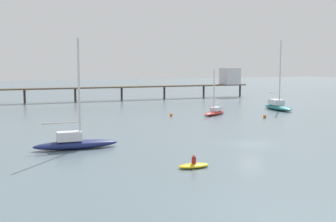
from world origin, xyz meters
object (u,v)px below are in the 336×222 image
Objects in this scene: sailboat_navy at (75,142)px; mooring_buoy_inner at (265,116)px; pier at (171,82)px; sailboat_teal at (278,106)px; sailboat_red at (215,112)px; mooring_buoy_mid at (171,115)px; dinghy_yellow at (194,165)px.

sailboat_navy is 19.51× the size of mooring_buoy_inner.
pier is 6.14× the size of sailboat_teal.
sailboat_teal is (6.99, -32.41, -3.51)m from pier.
pier is 10.37× the size of sailboat_red.
mooring_buoy_mid is at bearing -178.10° from sailboat_teal.
mooring_buoy_inner is (25.64, 23.48, 0.07)m from dinghy_yellow.
dinghy_yellow is 5.27× the size of mooring_buoy_mid.
mooring_buoy_mid is (-15.73, -33.16, -4.05)m from pier.
sailboat_teal reaches higher than mooring_buoy_inner.
sailboat_teal is at bearing -77.84° from pier.
mooring_buoy_mid is at bearing 170.83° from sailboat_red.
pier is at bearing 85.74° from mooring_buoy_inner.
dinghy_yellow is (-35.71, -32.50, -0.59)m from sailboat_teal.
sailboat_teal is 24.77× the size of mooring_buoy_mid.
sailboat_red is (-15.07, -1.99, -0.23)m from sailboat_teal.
dinghy_yellow reaches higher than mooring_buoy_inner.
sailboat_navy is (-35.93, -53.10, -3.55)m from pier.
dinghy_yellow is 4.86× the size of mooring_buoy_inner.
mooring_buoy_inner is at bearing 19.56° from sailboat_navy.
sailboat_red is 0.69× the size of sailboat_navy.
sailboat_teal is at bearing 7.51° from sailboat_red.
sailboat_red reaches higher than pier.
mooring_buoy_inner is at bearing -33.17° from mooring_buoy_mid.
pier is at bearing 76.77° from sailboat_red.
sailboat_teal is 22.83× the size of mooring_buoy_inner.
sailboat_teal is 48.29m from dinghy_yellow.
sailboat_teal is 4.70× the size of dinghy_yellow.
mooring_buoy_mid is 15.11m from mooring_buoy_inner.
sailboat_navy is (-27.84, -18.70, 0.19)m from sailboat_red.
mooring_buoy_inner is (-10.07, -9.02, -0.52)m from sailboat_teal.
pier is 36.93m from mooring_buoy_mid.
sailboat_teal is 1.17× the size of sailboat_navy.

